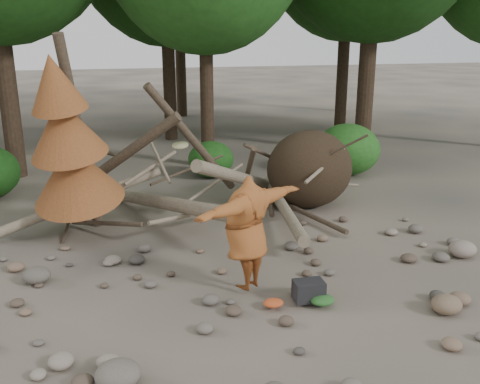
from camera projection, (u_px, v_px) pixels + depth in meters
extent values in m
plane|color=#514C44|center=(263.00, 294.00, 9.19)|extent=(120.00, 120.00, 0.00)
ellipsoid|color=#332619|center=(310.00, 169.00, 13.53)|extent=(2.20, 1.87, 1.98)
cylinder|color=gray|center=(172.00, 204.00, 12.20)|extent=(2.61, 5.11, 1.08)
cylinder|color=gray|center=(242.00, 178.00, 13.01)|extent=(3.18, 3.71, 1.90)
cylinder|color=brown|center=(114.00, 162.00, 12.48)|extent=(3.08, 1.91, 2.49)
cylinder|color=gray|center=(282.00, 206.00, 12.73)|extent=(1.13, 4.98, 0.43)
cylinder|color=brown|center=(192.00, 140.00, 13.03)|extent=(2.39, 1.03, 2.89)
cylinder|color=gray|center=(81.00, 201.00, 11.92)|extent=(3.71, 0.86, 1.20)
cylinder|color=#4C3F30|center=(106.00, 223.00, 11.70)|extent=(1.52, 1.70, 0.49)
cylinder|color=gray|center=(217.00, 182.00, 13.07)|extent=(1.57, 0.85, 0.69)
cylinder|color=#4C3F30|center=(272.00, 158.00, 13.83)|extent=(1.92, 1.25, 1.10)
cylinder|color=gray|center=(159.00, 159.00, 12.33)|extent=(0.37, 1.42, 0.85)
cylinder|color=#4C3F30|center=(310.00, 215.00, 12.66)|extent=(0.79, 2.54, 0.12)
cylinder|color=gray|center=(186.00, 216.00, 11.72)|extent=(1.78, 1.11, 0.29)
cylinder|color=#4C3F30|center=(80.00, 136.00, 11.33)|extent=(0.67, 1.13, 4.35)
cone|color=brown|center=(75.00, 172.00, 11.21)|extent=(2.06, 2.13, 1.86)
cone|color=brown|center=(65.00, 127.00, 10.70)|extent=(1.71, 1.78, 1.65)
cone|color=brown|center=(55.00, 82.00, 10.24)|extent=(1.23, 1.30, 1.41)
cylinder|color=#38281C|center=(0.00, 26.00, 15.41)|extent=(0.56, 0.56, 8.96)
cylinder|color=#38281C|center=(206.00, 57.00, 16.91)|extent=(0.44, 0.44, 7.14)
cylinder|color=#38281C|center=(370.00, 20.00, 18.65)|extent=(0.60, 0.60, 9.45)
cylinder|color=#38281C|center=(168.00, 33.00, 21.20)|extent=(0.52, 0.52, 8.54)
cylinder|color=#38281C|center=(344.00, 38.00, 22.79)|extent=(0.50, 0.50, 8.12)
cylinder|color=#38281C|center=(180.00, 31.00, 27.37)|extent=(0.54, 0.54, 8.75)
cylinder|color=#38281C|center=(344.00, 39.00, 29.32)|extent=(0.46, 0.46, 7.84)
ellipsoid|color=#205819|center=(211.00, 159.00, 16.43)|extent=(1.40, 1.40, 1.12)
ellipsoid|color=#296920|center=(348.00, 149.00, 16.69)|extent=(2.00, 2.00, 1.60)
imported|color=#985022|center=(247.00, 233.00, 9.00)|extent=(2.46, 1.84, 2.00)
cylinder|color=#8A8957|center=(180.00, 145.00, 8.65)|extent=(0.34, 0.33, 0.10)
cube|color=black|center=(309.00, 294.00, 8.85)|extent=(0.51, 0.36, 0.33)
ellipsoid|color=#285D25|center=(322.00, 303.00, 8.74)|extent=(0.41, 0.34, 0.15)
ellipsoid|color=#B8461F|center=(273.00, 306.00, 8.68)|extent=(0.33, 0.27, 0.12)
ellipsoid|color=#675F56|center=(118.00, 374.00, 6.75)|extent=(0.59, 0.53, 0.35)
ellipsoid|color=#7B644D|center=(446.00, 304.00, 8.53)|extent=(0.50, 0.45, 0.30)
ellipsoid|color=gray|center=(462.00, 249.00, 10.66)|extent=(0.56, 0.50, 0.33)
ellipsoid|color=#5C564D|center=(36.00, 275.00, 9.56)|extent=(0.50, 0.45, 0.30)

